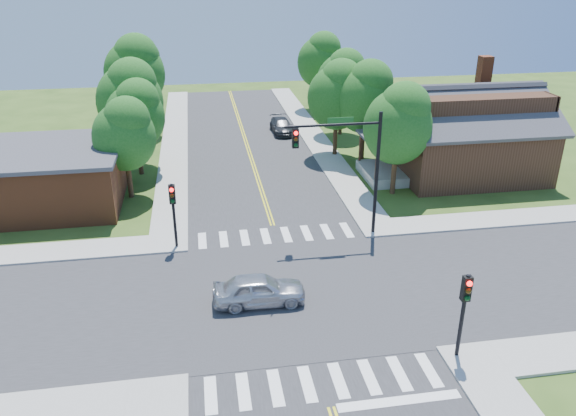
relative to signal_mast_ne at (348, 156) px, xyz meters
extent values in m
plane|color=#2F4A17|center=(-3.91, -5.59, -4.85)|extent=(100.00, 100.00, 0.00)
cube|color=#2D2D30|center=(-3.91, -5.59, -4.83)|extent=(10.00, 90.00, 0.04)
cube|color=#2D2D30|center=(-3.91, -5.59, -4.83)|extent=(90.00, 10.00, 0.04)
cube|color=#2D2D30|center=(-3.91, -5.59, -4.85)|extent=(10.20, 10.20, 0.06)
cube|color=#9E9B93|center=(2.19, 19.41, -4.78)|extent=(2.20, 40.00, 0.14)
cube|color=#9E9B93|center=(-10.01, 19.41, -4.78)|extent=(2.20, 40.00, 0.14)
cube|color=white|center=(-8.11, 0.61, -4.80)|extent=(0.45, 2.00, 0.01)
cube|color=white|center=(-6.91, 0.61, -4.80)|extent=(0.45, 2.00, 0.01)
cube|color=white|center=(-5.71, 0.61, -4.80)|extent=(0.45, 2.00, 0.01)
cube|color=white|center=(-4.51, 0.61, -4.80)|extent=(0.45, 2.00, 0.01)
cube|color=white|center=(-3.31, 0.61, -4.80)|extent=(0.45, 2.00, 0.01)
cube|color=white|center=(-2.11, 0.61, -4.80)|extent=(0.45, 2.00, 0.01)
cube|color=white|center=(-0.91, 0.61, -4.80)|extent=(0.45, 2.00, 0.01)
cube|color=white|center=(0.29, 0.61, -4.80)|extent=(0.45, 2.00, 0.01)
cube|color=white|center=(-8.11, -11.79, -4.80)|extent=(0.45, 2.00, 0.01)
cube|color=white|center=(-6.91, -11.79, -4.80)|extent=(0.45, 2.00, 0.01)
cube|color=white|center=(-5.71, -11.79, -4.80)|extent=(0.45, 2.00, 0.01)
cube|color=white|center=(-4.51, -11.79, -4.80)|extent=(0.45, 2.00, 0.01)
cube|color=white|center=(-3.31, -11.79, -4.80)|extent=(0.45, 2.00, 0.01)
cube|color=white|center=(-2.11, -11.79, -4.80)|extent=(0.45, 2.00, 0.01)
cube|color=white|center=(-0.91, -11.79, -4.80)|extent=(0.45, 2.00, 0.01)
cube|color=white|center=(0.29, -11.79, -4.80)|extent=(0.45, 2.00, 0.01)
cube|color=yellow|center=(-4.01, 20.66, -4.80)|extent=(0.10, 37.50, 0.01)
cube|color=yellow|center=(-3.81, 20.66, -4.80)|extent=(0.10, 37.50, 0.01)
cube|color=white|center=(-1.41, -13.19, -4.85)|extent=(4.60, 0.45, 0.09)
cylinder|color=black|center=(1.69, 0.01, -1.25)|extent=(0.20, 0.20, 7.20)
cylinder|color=black|center=(-0.91, 0.01, 1.75)|extent=(5.20, 0.14, 0.14)
cube|color=#19591E|center=(-0.51, -0.04, 2.00)|extent=(1.40, 0.04, 0.30)
cube|color=black|center=(-2.91, 0.01, 1.12)|extent=(0.34, 0.28, 1.05)
sphere|color=#FF0C0C|center=(-2.91, -0.16, 1.44)|extent=(0.22, 0.22, 0.22)
sphere|color=#3F2605|center=(-2.91, -0.16, 1.12)|extent=(0.22, 0.22, 0.22)
sphere|color=#05330F|center=(-2.91, -0.16, 0.80)|extent=(0.22, 0.22, 0.22)
cylinder|color=black|center=(1.69, -11.19, -2.95)|extent=(0.16, 0.16, 3.80)
cube|color=black|center=(1.69, -11.19, -1.63)|extent=(0.34, 0.28, 1.05)
sphere|color=#FF0C0C|center=(1.69, -11.36, -1.31)|extent=(0.22, 0.22, 0.22)
sphere|color=#3F2605|center=(1.69, -11.36, -1.63)|extent=(0.22, 0.22, 0.22)
sphere|color=#05330F|center=(1.69, -11.36, -1.95)|extent=(0.22, 0.22, 0.22)
cylinder|color=black|center=(-9.51, 0.01, -2.95)|extent=(0.16, 0.16, 3.80)
cube|color=black|center=(-9.51, 0.01, -1.63)|extent=(0.34, 0.28, 1.05)
sphere|color=#FF0C0C|center=(-9.51, -0.16, -1.31)|extent=(0.22, 0.22, 0.22)
sphere|color=#3F2605|center=(-9.51, -0.16, -1.63)|extent=(0.22, 0.22, 0.22)
sphere|color=#05330F|center=(-9.51, -0.16, -1.95)|extent=(0.22, 0.22, 0.22)
cube|color=#382013|center=(11.29, 8.61, -2.85)|extent=(10.00, 8.00, 4.00)
cube|color=#9E9B93|center=(4.99, 8.61, -4.50)|extent=(2.60, 4.50, 0.70)
cylinder|color=#382013|center=(3.89, 6.61, -3.25)|extent=(0.18, 0.18, 2.50)
cylinder|color=#382013|center=(3.89, 10.61, -3.25)|extent=(0.18, 0.18, 2.50)
cube|color=#38383D|center=(4.99, 8.61, -1.90)|extent=(2.80, 4.80, 0.18)
cube|color=brown|center=(13.79, 12.11, -1.30)|extent=(0.90, 0.90, 7.11)
cube|color=brown|center=(-18.11, 7.61, -3.10)|extent=(10.00, 8.00, 3.50)
cube|color=#38383D|center=(-18.11, 7.61, -1.25)|extent=(10.40, 8.40, 0.25)
cylinder|color=#382314|center=(4.82, 5.68, -3.43)|extent=(0.34, 0.34, 2.84)
ellipsoid|color=#1C5318|center=(4.82, 5.68, -0.22)|extent=(4.48, 4.26, 4.93)
sphere|color=#1C5318|center=(5.12, 5.48, 1.12)|extent=(3.29, 3.29, 3.29)
cylinder|color=#382314|center=(4.70, 12.72, -3.38)|extent=(0.34, 0.34, 2.94)
ellipsoid|color=#1C5318|center=(4.70, 12.72, -0.06)|extent=(4.64, 4.40, 5.10)
sphere|color=#1C5318|center=(5.00, 12.52, 1.33)|extent=(3.40, 3.40, 3.40)
cylinder|color=#382314|center=(4.75, 19.93, -3.42)|extent=(0.34, 0.34, 2.85)
ellipsoid|color=#1C5318|center=(4.75, 19.93, -0.20)|extent=(4.50, 4.28, 4.95)
sphere|color=#1C5318|center=(5.05, 19.73, 1.15)|extent=(3.30, 3.30, 3.30)
cylinder|color=#382314|center=(4.84, 29.16, -3.36)|extent=(0.34, 0.34, 2.98)
ellipsoid|color=#1C5318|center=(4.84, 29.16, 0.01)|extent=(4.71, 4.47, 5.18)
sphere|color=#1C5318|center=(5.14, 28.96, 1.42)|extent=(3.45, 3.45, 3.45)
cylinder|color=#382314|center=(-12.63, 7.90, -3.58)|extent=(0.34, 0.34, 2.55)
ellipsoid|color=#1C5318|center=(-12.63, 7.90, -0.70)|extent=(4.02, 3.82, 4.42)
sphere|color=#1C5318|center=(-12.33, 7.70, 0.51)|extent=(2.95, 2.95, 2.95)
cylinder|color=#382314|center=(-12.74, 14.14, -3.32)|extent=(0.34, 0.34, 3.07)
ellipsoid|color=#1C5318|center=(-12.74, 14.14, 0.15)|extent=(4.84, 4.60, 5.32)
sphere|color=#1C5318|center=(-12.44, 13.94, 1.60)|extent=(3.55, 3.55, 3.55)
cylinder|color=#382314|center=(-13.08, 22.89, -3.19)|extent=(0.34, 0.34, 3.31)
ellipsoid|color=#1C5318|center=(-13.08, 22.89, 0.55)|extent=(5.23, 4.97, 5.75)
sphere|color=#1C5318|center=(-12.78, 22.69, 2.12)|extent=(3.83, 3.83, 3.83)
cylinder|color=#382314|center=(-13.13, 31.80, -3.52)|extent=(0.34, 0.34, 2.66)
ellipsoid|color=#1C5318|center=(-13.13, 31.80, -0.50)|extent=(4.21, 4.00, 4.63)
sphere|color=#1C5318|center=(-12.83, 31.60, 0.76)|extent=(3.09, 3.09, 3.09)
cylinder|color=#382314|center=(2.84, 14.09, -3.41)|extent=(0.34, 0.34, 2.89)
ellipsoid|color=#1C5318|center=(2.84, 14.09, -0.14)|extent=(4.56, 4.33, 5.02)
sphere|color=#1C5318|center=(3.14, 13.89, 1.23)|extent=(3.35, 3.35, 3.35)
cylinder|color=#382314|center=(-12.29, 12.30, -3.53)|extent=(0.34, 0.34, 2.65)
ellipsoid|color=#1C5318|center=(-12.29, 12.30, -0.53)|extent=(4.18, 3.97, 4.60)
sphere|color=#1C5318|center=(-11.99, 12.10, 0.72)|extent=(3.07, 3.07, 3.07)
imported|color=silver|center=(-5.66, -6.12, -4.13)|extent=(1.84, 4.29, 1.44)
imported|color=#2B2C30|center=(-0.41, 21.05, -4.22)|extent=(2.00, 4.45, 1.27)
camera|label=1|loc=(-7.91, -27.94, 9.78)|focal=35.00mm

